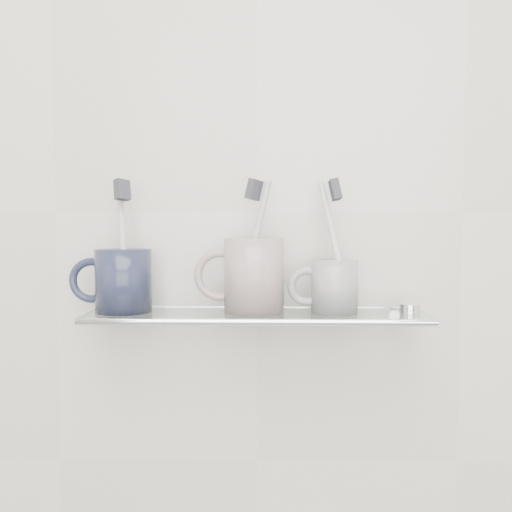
{
  "coord_description": "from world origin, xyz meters",
  "views": [
    {
      "loc": [
        0.02,
        0.2,
        1.23
      ],
      "look_at": [
        -0.0,
        1.04,
        1.18
      ],
      "focal_mm": 40.0,
      "sensor_mm": 36.0,
      "label": 1
    }
  ],
  "objects_px": {
    "shelf_glass": "(256,315)",
    "mug_right": "(334,286)",
    "mug_center": "(254,275)",
    "mug_left": "(123,280)"
  },
  "relations": [
    {
      "from": "shelf_glass",
      "to": "mug_left",
      "type": "height_order",
      "value": "mug_left"
    },
    {
      "from": "shelf_glass",
      "to": "mug_center",
      "type": "height_order",
      "value": "mug_center"
    },
    {
      "from": "mug_center",
      "to": "mug_right",
      "type": "xyz_separation_m",
      "value": [
        0.12,
        0.0,
        -0.02
      ]
    },
    {
      "from": "mug_left",
      "to": "mug_center",
      "type": "distance_m",
      "value": 0.19
    },
    {
      "from": "shelf_glass",
      "to": "mug_right",
      "type": "relative_size",
      "value": 6.46
    },
    {
      "from": "mug_left",
      "to": "mug_center",
      "type": "bearing_deg",
      "value": 22.08
    },
    {
      "from": "mug_center",
      "to": "mug_right",
      "type": "relative_size",
      "value": 1.42
    },
    {
      "from": "mug_left",
      "to": "mug_right",
      "type": "bearing_deg",
      "value": 22.08
    },
    {
      "from": "shelf_glass",
      "to": "mug_right",
      "type": "distance_m",
      "value": 0.12
    },
    {
      "from": "shelf_glass",
      "to": "mug_center",
      "type": "bearing_deg",
      "value": 125.66
    }
  ]
}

